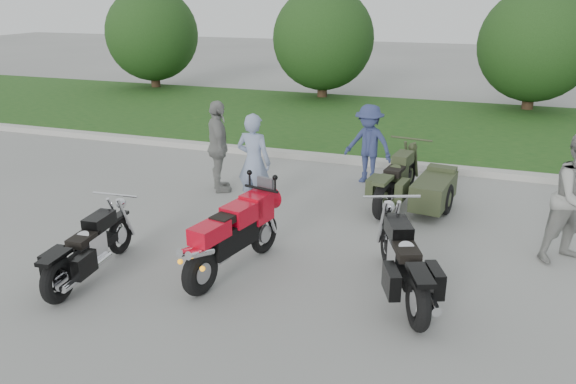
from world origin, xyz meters
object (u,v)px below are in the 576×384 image
(sportbike_red, at_px, (232,235))
(cruiser_sidecar, at_px, (417,187))
(person_stripe, at_px, (254,162))
(person_denim, at_px, (368,144))
(cruiser_left, at_px, (88,251))
(person_back, at_px, (218,147))
(cruiser_right, at_px, (404,265))

(sportbike_red, distance_m, cruiser_sidecar, 4.00)
(person_stripe, xyz_separation_m, person_denim, (1.65, 2.18, -0.07))
(cruiser_left, height_order, person_back, person_back)
(cruiser_left, bearing_deg, cruiser_right, 8.08)
(cruiser_right, distance_m, cruiser_sidecar, 3.26)
(cruiser_right, height_order, person_denim, person_denim)
(person_back, bearing_deg, person_denim, -93.48)
(person_stripe, relative_size, person_denim, 1.09)
(sportbike_red, relative_size, cruiser_left, 1.00)
(person_denim, height_order, person_back, person_back)
(sportbike_red, xyz_separation_m, person_denim, (0.98, 4.62, 0.23))
(cruiser_sidecar, distance_m, person_back, 3.89)
(cruiser_sidecar, distance_m, person_denim, 1.75)
(person_denim, bearing_deg, person_stripe, -111.00)
(sportbike_red, relative_size, person_denim, 1.28)
(cruiser_sidecar, height_order, person_back, person_back)
(sportbike_red, bearing_deg, cruiser_sidecar, 70.17)
(cruiser_sidecar, bearing_deg, person_back, -167.84)
(sportbike_red, height_order, person_stripe, person_stripe)
(person_back, bearing_deg, person_stripe, -156.16)
(cruiser_left, bearing_deg, person_denim, 58.39)
(person_stripe, bearing_deg, person_back, -29.27)
(cruiser_left, bearing_deg, person_back, 84.01)
(cruiser_left, height_order, cruiser_right, cruiser_right)
(cruiser_right, distance_m, person_stripe, 3.84)
(cruiser_left, height_order, person_stripe, person_stripe)
(person_back, bearing_deg, cruiser_left, 145.55)
(person_stripe, height_order, person_back, person_back)
(sportbike_red, height_order, person_denim, person_denim)
(cruiser_sidecar, bearing_deg, cruiser_right, -77.76)
(sportbike_red, xyz_separation_m, cruiser_left, (-1.82, -0.79, -0.18))
(sportbike_red, bearing_deg, person_stripe, 118.01)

